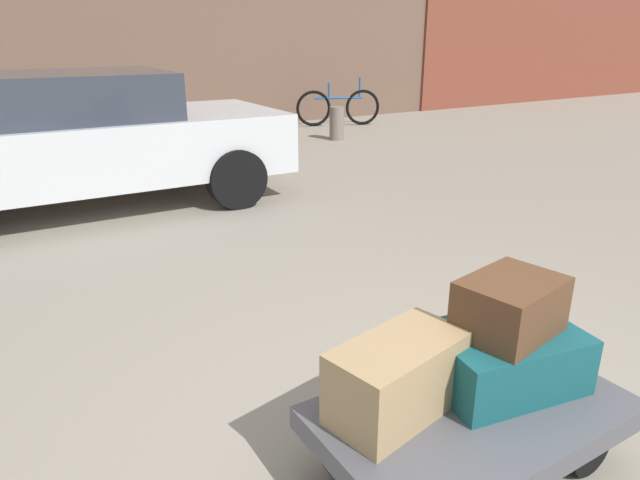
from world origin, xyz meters
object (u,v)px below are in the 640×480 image
(bicycle_leaning, at_px, (338,107))
(bollard_kerb_mid, at_px, (337,123))
(luggage_cart, at_px, (471,420))
(duffel_bag_tan_rear_right, at_px, (398,377))
(duffel_bag_brown_topmost_pile, at_px, (510,306))
(bollard_kerb_near, at_px, (276,129))
(suitcase_teal_stacked_top, at_px, (503,357))
(parked_car, at_px, (71,138))

(bicycle_leaning, xyz_separation_m, bollard_kerb_mid, (-0.96, -1.41, -0.08))
(luggage_cart, distance_m, duffel_bag_tan_rear_right, 0.39)
(bicycle_leaning, bearing_deg, duffel_bag_tan_rear_right, -121.85)
(luggage_cart, height_order, duffel_bag_brown_topmost_pile, duffel_bag_brown_topmost_pile)
(bollard_kerb_near, bearing_deg, bicycle_leaning, 33.02)
(luggage_cart, bearing_deg, bollard_kerb_near, 68.81)
(luggage_cart, height_order, suitcase_teal_stacked_top, suitcase_teal_stacked_top)
(duffel_bag_tan_rear_right, distance_m, bollard_kerb_near, 7.65)
(suitcase_teal_stacked_top, distance_m, duffel_bag_brown_topmost_pile, 0.25)
(luggage_cart, xyz_separation_m, parked_car, (-0.70, 5.06, 0.49))
(duffel_bag_tan_rear_right, bearing_deg, luggage_cart, -37.81)
(duffel_bag_brown_topmost_pile, bearing_deg, parked_car, 90.00)
(bollard_kerb_near, relative_size, bollard_kerb_mid, 1.00)
(suitcase_teal_stacked_top, distance_m, bollard_kerb_near, 7.54)
(luggage_cart, distance_m, bollard_kerb_mid, 8.19)
(parked_car, relative_size, bollard_kerb_near, 7.43)
(bollard_kerb_near, bearing_deg, luggage_cart, -111.19)
(duffel_bag_brown_topmost_pile, relative_size, bicycle_leaning, 0.26)
(duffel_bag_tan_rear_right, relative_size, bollard_kerb_mid, 0.99)
(suitcase_teal_stacked_top, relative_size, bicycle_leaning, 0.37)
(suitcase_teal_stacked_top, xyz_separation_m, parked_car, (-0.93, 5.00, 0.29))
(luggage_cart, relative_size, bollard_kerb_near, 2.20)
(parked_car, bearing_deg, bollard_kerb_mid, 24.05)
(duffel_bag_brown_topmost_pile, distance_m, parked_car, 5.09)
(duffel_bag_tan_rear_right, height_order, bollard_kerb_mid, duffel_bag_tan_rear_right)
(bicycle_leaning, relative_size, bollard_kerb_mid, 2.86)
(duffel_bag_tan_rear_right, relative_size, bicycle_leaning, 0.35)
(duffel_bag_tan_rear_right, relative_size, duffel_bag_brown_topmost_pile, 1.36)
(suitcase_teal_stacked_top, height_order, parked_car, parked_car)
(luggage_cart, xyz_separation_m, bollard_kerb_near, (2.77, 7.15, 0.02))
(bicycle_leaning, relative_size, bollard_kerb_near, 2.86)
(suitcase_teal_stacked_top, relative_size, duffel_bag_tan_rear_right, 1.08)
(bollard_kerb_near, bearing_deg, duffel_bag_brown_topmost_pile, -109.74)
(suitcase_teal_stacked_top, xyz_separation_m, bollard_kerb_mid, (3.76, 7.09, -0.17))
(luggage_cart, height_order, parked_car, parked_car)
(parked_car, bearing_deg, bicycle_leaning, 31.84)
(duffel_bag_tan_rear_right, xyz_separation_m, bollard_kerb_near, (3.06, 7.01, -0.20))
(bicycle_leaning, distance_m, bollard_kerb_mid, 1.71)
(parked_car, distance_m, bollard_kerb_near, 4.08)
(suitcase_teal_stacked_top, height_order, bollard_kerb_near, suitcase_teal_stacked_top)
(duffel_bag_brown_topmost_pile, bearing_deg, bollard_kerb_near, 59.78)
(luggage_cart, distance_m, suitcase_teal_stacked_top, 0.31)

